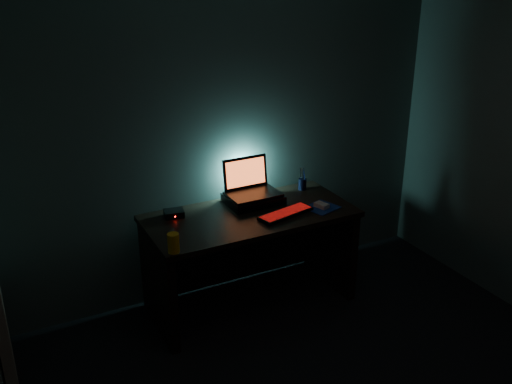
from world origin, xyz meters
TOP-DOWN VIEW (x-y plane):
  - room at (0.00, 0.00)m, footprint 3.50×4.00m
  - desk at (0.00, 1.67)m, footprint 1.50×0.70m
  - riser at (0.11, 1.79)m, footprint 0.40×0.30m
  - laptop at (0.11, 1.84)m, footprint 0.38×0.29m
  - keyboard at (0.21, 1.48)m, footprint 0.44×0.22m
  - mousepad at (0.51, 1.47)m, footprint 0.27×0.25m
  - mouse at (0.51, 1.47)m, footprint 0.09×0.12m
  - pen_cup at (0.57, 1.84)m, footprint 0.07×0.07m
  - juice_glass at (-0.68, 1.32)m, footprint 0.10×0.10m
  - router at (-0.50, 1.82)m, footprint 0.16×0.13m

SIDE VIEW (x-z plane):
  - desk at x=0.00m, z-range 0.12..0.87m
  - mousepad at x=0.51m, z-range 0.75..0.75m
  - keyboard at x=0.21m, z-range 0.75..0.78m
  - mouse at x=0.51m, z-range 0.75..0.78m
  - router at x=-0.50m, z-range 0.75..0.80m
  - riser at x=0.11m, z-range 0.75..0.81m
  - pen_cup at x=0.57m, z-range 0.75..0.84m
  - juice_glass at x=-0.68m, z-range 0.75..0.88m
  - laptop at x=0.11m, z-range 0.74..1.00m
  - room at x=0.00m, z-range 0.00..2.50m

